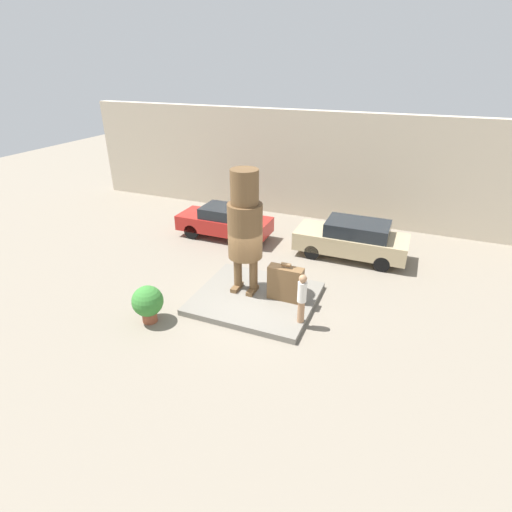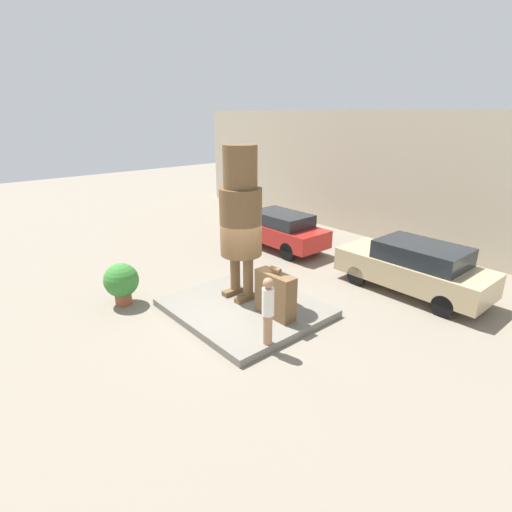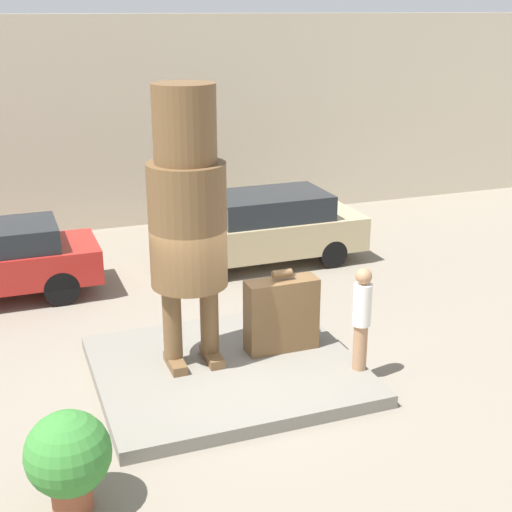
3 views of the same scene
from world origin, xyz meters
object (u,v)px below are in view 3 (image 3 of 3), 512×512
statue_figure (187,208)px  giant_suitcase (281,314)px  parked_car_tan (263,227)px  tourist (362,315)px  planter_pot (68,457)px

statue_figure → giant_suitcase: size_ratio=3.13×
parked_car_tan → tourist: bearing=84.5°
statue_figure → tourist: statue_figure is taller
tourist → parked_car_tan: size_ratio=0.36×
giant_suitcase → planter_pot: size_ratio=1.10×
statue_figure → tourist: size_ratio=2.61×
statue_figure → giant_suitcase: (1.55, -0.08, -1.99)m
planter_pot → tourist: bearing=18.8°
giant_suitcase → tourist: bearing=-50.5°
giant_suitcase → statue_figure: bearing=177.2°
statue_figure → planter_pot: statue_figure is taller
statue_figure → planter_pot: bearing=-129.1°
tourist → planter_pot: size_ratio=1.32×
parked_car_tan → giant_suitcase: bearing=72.6°
statue_figure → giant_suitcase: bearing=-2.8°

